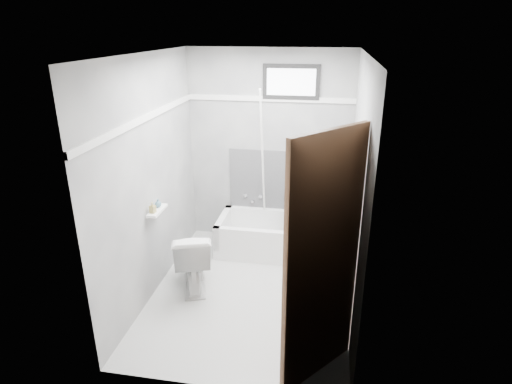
% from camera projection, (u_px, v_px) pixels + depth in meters
% --- Properties ---
extents(floor, '(2.60, 2.60, 0.00)m').
position_uv_depth(floor, '(250.00, 292.00, 4.51)').
color(floor, silver).
rests_on(floor, ground).
extents(ceiling, '(2.60, 2.60, 0.00)m').
position_uv_depth(ceiling, '(249.00, 54.00, 3.64)').
color(ceiling, silver).
rests_on(ceiling, floor).
extents(wall_back, '(2.00, 0.02, 2.40)m').
position_uv_depth(wall_back, '(269.00, 149.00, 5.27)').
color(wall_back, slate).
rests_on(wall_back, floor).
extents(wall_front, '(2.00, 0.02, 2.40)m').
position_uv_depth(wall_front, '(214.00, 252.00, 2.88)').
color(wall_front, slate).
rests_on(wall_front, floor).
extents(wall_left, '(0.02, 2.60, 2.40)m').
position_uv_depth(wall_left, '(151.00, 180.00, 4.23)').
color(wall_left, slate).
rests_on(wall_left, floor).
extents(wall_right, '(0.02, 2.60, 2.40)m').
position_uv_depth(wall_right, '(357.00, 192.00, 3.92)').
color(wall_right, slate).
rests_on(wall_right, floor).
extents(bathtub, '(1.50, 0.70, 0.42)m').
position_uv_depth(bathtub, '(279.00, 236.00, 5.26)').
color(bathtub, white).
rests_on(bathtub, floor).
extents(office_chair, '(0.62, 0.62, 1.01)m').
position_uv_depth(office_chair, '(308.00, 205.00, 5.10)').
color(office_chair, slate).
rests_on(office_chair, bathtub).
extents(toilet, '(0.58, 0.77, 0.67)m').
position_uv_depth(toilet, '(193.00, 259.00, 4.50)').
color(toilet, white).
rests_on(toilet, floor).
extents(door, '(0.78, 0.78, 2.00)m').
position_uv_depth(door, '(360.00, 289.00, 2.82)').
color(door, brown).
rests_on(door, floor).
extents(window, '(0.66, 0.04, 0.40)m').
position_uv_depth(window, '(291.00, 82.00, 4.92)').
color(window, black).
rests_on(window, wall_back).
extents(backerboard, '(1.50, 0.02, 0.78)m').
position_uv_depth(backerboard, '(288.00, 181.00, 5.37)').
color(backerboard, '#4C4C4F').
rests_on(backerboard, wall_back).
extents(trim_back, '(2.00, 0.02, 0.06)m').
position_uv_depth(trim_back, '(270.00, 99.00, 5.03)').
color(trim_back, white).
rests_on(trim_back, wall_back).
extents(trim_left, '(0.02, 2.60, 0.06)m').
position_uv_depth(trim_left, '(146.00, 117.00, 4.01)').
color(trim_left, white).
rests_on(trim_left, wall_left).
extents(pole, '(0.02, 0.49, 1.90)m').
position_uv_depth(pole, '(263.00, 167.00, 5.11)').
color(pole, white).
rests_on(pole, bathtub).
extents(shelf, '(0.10, 0.32, 0.02)m').
position_uv_depth(shelf, '(157.00, 211.00, 4.27)').
color(shelf, white).
rests_on(shelf, wall_left).
extents(soap_bottle_a, '(0.06, 0.06, 0.12)m').
position_uv_depth(soap_bottle_a, '(153.00, 208.00, 4.17)').
color(soap_bottle_a, '#A29451').
rests_on(soap_bottle_a, shelf).
extents(soap_bottle_b, '(0.07, 0.07, 0.08)m').
position_uv_depth(soap_bottle_b, '(158.00, 203.00, 4.30)').
color(soap_bottle_b, slate).
rests_on(soap_bottle_b, shelf).
extents(faucet, '(0.26, 0.10, 0.16)m').
position_uv_depth(faucet, '(253.00, 198.00, 5.51)').
color(faucet, silver).
rests_on(faucet, wall_back).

